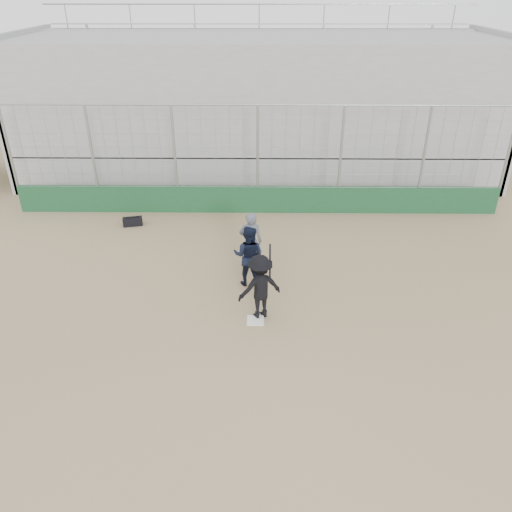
{
  "coord_description": "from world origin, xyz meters",
  "views": [
    {
      "loc": [
        0.13,
        -10.52,
        7.75
      ],
      "look_at": [
        0.0,
        1.4,
        1.15
      ],
      "focal_mm": 35.0,
      "sensor_mm": 36.0,
      "label": 1
    }
  ],
  "objects_px": {
    "catcher_crouched": "(249,266)",
    "umpire": "(251,244)",
    "equipment_bag": "(133,222)",
    "batter_at_plate": "(260,287)"
  },
  "relations": [
    {
      "from": "batter_at_plate",
      "to": "umpire",
      "type": "distance_m",
      "value": 2.44
    },
    {
      "from": "catcher_crouched",
      "to": "umpire",
      "type": "bearing_deg",
      "value": 87.12
    },
    {
      "from": "batter_at_plate",
      "to": "equipment_bag",
      "type": "bearing_deg",
      "value": 129.99
    },
    {
      "from": "catcher_crouched",
      "to": "equipment_bag",
      "type": "distance_m",
      "value": 5.84
    },
    {
      "from": "batter_at_plate",
      "to": "equipment_bag",
      "type": "xyz_separation_m",
      "value": [
        -4.61,
        5.49,
        -0.75
      ]
    },
    {
      "from": "batter_at_plate",
      "to": "umpire",
      "type": "xyz_separation_m",
      "value": [
        -0.29,
        2.42,
        -0.05
      ]
    },
    {
      "from": "batter_at_plate",
      "to": "umpire",
      "type": "relative_size",
      "value": 1.14
    },
    {
      "from": "catcher_crouched",
      "to": "umpire",
      "type": "height_order",
      "value": "umpire"
    },
    {
      "from": "catcher_crouched",
      "to": "equipment_bag",
      "type": "bearing_deg",
      "value": 137.22
    },
    {
      "from": "catcher_crouched",
      "to": "umpire",
      "type": "distance_m",
      "value": 0.92
    }
  ]
}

